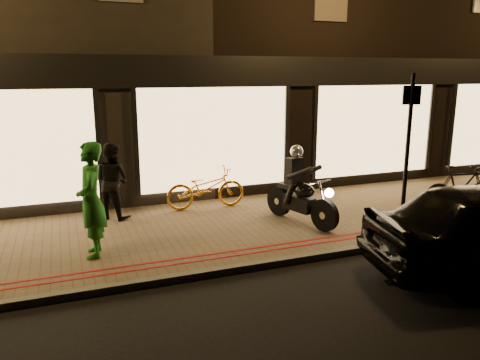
% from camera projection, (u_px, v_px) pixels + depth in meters
% --- Properties ---
extents(ground, '(90.00, 90.00, 0.00)m').
position_uv_depth(ground, '(290.00, 265.00, 7.78)').
color(ground, black).
rests_on(ground, ground).
extents(sidewalk, '(50.00, 4.00, 0.12)m').
position_uv_depth(sidewalk, '(245.00, 226.00, 9.58)').
color(sidewalk, brown).
rests_on(sidewalk, ground).
extents(kerb_stone, '(50.00, 0.14, 0.12)m').
position_uv_depth(kerb_stone, '(288.00, 261.00, 7.81)').
color(kerb_stone, '#59544C').
rests_on(kerb_stone, ground).
extents(red_kerb_lines, '(50.00, 0.26, 0.01)m').
position_uv_depth(red_kerb_lines, '(276.00, 247.00, 8.25)').
color(red_kerb_lines, maroon).
rests_on(red_kerb_lines, sidewalk).
extents(building_row, '(48.00, 10.11, 8.50)m').
position_uv_depth(building_row, '(165.00, 37.00, 15.00)').
color(building_row, black).
rests_on(building_row, ground).
extents(motorcycle, '(0.78, 1.89, 1.59)m').
position_uv_depth(motorcycle, '(300.00, 193.00, 9.50)').
color(motorcycle, black).
rests_on(motorcycle, sidewalk).
extents(sign_post, '(0.35, 0.11, 3.00)m').
position_uv_depth(sign_post, '(408.00, 144.00, 8.88)').
color(sign_post, black).
rests_on(sign_post, sidewalk).
extents(bicycle_gold, '(1.81, 0.70, 0.94)m').
position_uv_depth(bicycle_gold, '(206.00, 188.00, 10.53)').
color(bicycle_gold, gold).
rests_on(bicycle_gold, sidewalk).
extents(bicycle_dark, '(1.81, 0.81, 1.05)m').
position_uv_depth(bicycle_dark, '(460.00, 189.00, 10.21)').
color(bicycle_dark, black).
rests_on(bicycle_dark, sidewalk).
extents(person_green, '(0.51, 0.74, 1.93)m').
position_uv_depth(person_green, '(91.00, 200.00, 7.67)').
color(person_green, '#1C6B1D').
rests_on(person_green, sidewalk).
extents(person_dark, '(0.99, 0.97, 1.61)m').
position_uv_depth(person_dark, '(112.00, 181.00, 9.75)').
color(person_dark, black).
rests_on(person_dark, sidewalk).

